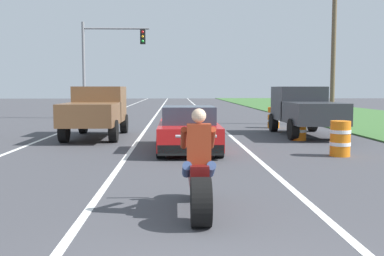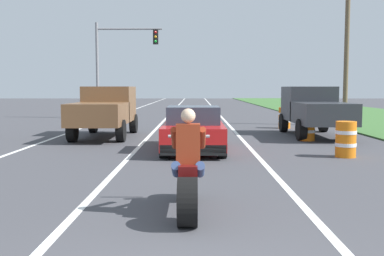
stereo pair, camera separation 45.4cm
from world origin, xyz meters
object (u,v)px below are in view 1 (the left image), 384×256
Objects in this scene: construction_barrel_mid at (299,127)px; traffic_light_mast_near at (104,55)px; motorcycle_with_rider at (199,176)px; pickup_truck_left_lane_brown at (96,109)px; construction_barrel_nearest at (340,138)px; construction_barrel_far at (274,117)px; pickup_truck_right_shoulder_dark_grey at (304,108)px; sports_car_red at (188,130)px.

traffic_light_mast_near is at bearing 126.36° from construction_barrel_mid.
motorcycle_with_rider is 0.46× the size of pickup_truck_left_lane_brown.
pickup_truck_left_lane_brown is 0.80× the size of traffic_light_mast_near.
construction_barrel_nearest is (7.71, -5.14, -0.60)m from pickup_truck_left_lane_brown.
construction_barrel_nearest is 1.00× the size of construction_barrel_far.
construction_barrel_mid is at bearing -92.07° from construction_barrel_far.
pickup_truck_right_shoulder_dark_grey is (8.27, 0.43, 0.00)m from pickup_truck_left_lane_brown.
traffic_light_mast_near is 6.00× the size of construction_barrel_nearest.
construction_barrel_nearest is 9.12m from construction_barrel_far.
pickup_truck_left_lane_brown and pickup_truck_right_shoulder_dark_grey have the same top height.
construction_barrel_nearest is (4.25, -1.32, -0.13)m from sports_car_red.
construction_barrel_nearest is at bearing -95.72° from pickup_truck_right_shoulder_dark_grey.
pickup_truck_right_shoulder_dark_grey is at bearing 41.43° from sports_car_red.
traffic_light_mast_near is 6.00× the size of construction_barrel_far.
motorcycle_with_rider is at bearing -113.13° from pickup_truck_right_shoulder_dark_grey.
sports_car_red reaches higher than construction_barrel_nearest.
traffic_light_mast_near is 18.88m from construction_barrel_nearest.
sports_car_red is at bearing 89.57° from motorcycle_with_rider.
pickup_truck_left_lane_brown is 4.80× the size of construction_barrel_mid.
construction_barrel_far is (0.09, 9.12, 0.00)m from construction_barrel_nearest.
sports_car_red is at bearing -138.57° from pickup_truck_right_shoulder_dark_grey.
motorcycle_with_rider is at bearing -77.70° from traffic_light_mast_near.
construction_barrel_nearest is at bearing -60.66° from traffic_light_mast_near.
construction_barrel_mid is (7.61, -1.18, -0.60)m from pickup_truck_left_lane_brown.
pickup_truck_right_shoulder_dark_grey is at bearing -82.43° from construction_barrel_far.
construction_barrel_nearest and construction_barrel_far have the same top height.
traffic_light_mast_near is (-4.85, 14.86, 3.34)m from sports_car_red.
sports_car_red reaches higher than construction_barrel_mid.
pickup_truck_left_lane_brown is at bearing 107.31° from motorcycle_with_rider.
motorcycle_with_rider is 0.46× the size of pickup_truck_right_shoulder_dark_grey.
pickup_truck_right_shoulder_dark_grey reaches higher than sports_car_red.
construction_barrel_nearest and construction_barrel_mid have the same top height.
construction_barrel_nearest is at bearing -90.54° from construction_barrel_far.
traffic_light_mast_near is (-9.65, 10.62, 2.86)m from pickup_truck_right_shoulder_dark_grey.
sports_car_red is 0.72× the size of traffic_light_mast_near.
traffic_light_mast_near reaches higher than pickup_truck_right_shoulder_dark_grey.
traffic_light_mast_near is 12.09m from construction_barrel_far.
construction_barrel_far is at bearing 97.57° from pickup_truck_right_shoulder_dark_grey.
pickup_truck_right_shoulder_dark_grey is 5.63m from construction_barrel_nearest.
pickup_truck_right_shoulder_dark_grey is at bearing 66.87° from motorcycle_with_rider.
traffic_light_mast_near is at bearing 97.13° from pickup_truck_left_lane_brown.
pickup_truck_left_lane_brown is at bearing -152.97° from construction_barrel_far.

